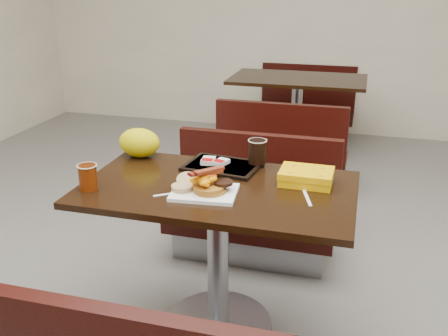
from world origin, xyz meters
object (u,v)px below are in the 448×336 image
(bench_near_n, at_px, (251,203))
(platter, at_px, (204,192))
(knife, at_px, (307,198))
(tray, at_px, (222,166))
(hashbrown_sleeve_left, at_px, (208,161))
(paper_bag, at_px, (139,143))
(bench_far_n, at_px, (305,102))
(fork, at_px, (163,195))
(coffee_cup_far, at_px, (257,152))
(coffee_cup_near, at_px, (88,177))
(table_far, at_px, (296,118))
(table_near, at_px, (218,260))
(pancake_stack, at_px, (210,188))
(hashbrown_sleeve_right, at_px, (221,162))
(clamshell, at_px, (306,177))
(bench_far_s, at_px, (284,142))

(bench_near_n, height_order, platter, platter)
(knife, height_order, tray, tray)
(knife, height_order, hashbrown_sleeve_left, hashbrown_sleeve_left)
(paper_bag, bearing_deg, knife, -18.48)
(bench_far_n, distance_m, fork, 3.48)
(coffee_cup_far, bearing_deg, fork, -124.66)
(coffee_cup_near, xyz_separation_m, hashbrown_sleeve_left, (0.42, 0.41, -0.03))
(table_far, bearing_deg, table_near, -90.00)
(coffee_cup_near, bearing_deg, table_near, 18.63)
(table_far, distance_m, platter, 2.73)
(bench_near_n, xyz_separation_m, bench_far_n, (0.00, 2.60, 0.00))
(table_far, bearing_deg, fork, -94.06)
(platter, relative_size, coffee_cup_far, 2.34)
(table_far, xyz_separation_m, knife, (0.40, -2.63, 0.38))
(table_near, relative_size, paper_bag, 5.63)
(fork, height_order, coffee_cup_far, coffee_cup_far)
(knife, bearing_deg, coffee_cup_near, -97.31)
(pancake_stack, bearing_deg, bench_far_n, 89.93)
(coffee_cup_near, xyz_separation_m, paper_bag, (0.04, 0.45, 0.02))
(fork, height_order, hashbrown_sleeve_left, hashbrown_sleeve_left)
(tray, bearing_deg, table_far, 95.97)
(knife, xyz_separation_m, paper_bag, (-0.89, 0.30, 0.07))
(knife, relative_size, hashbrown_sleeve_right, 2.12)
(coffee_cup_far, bearing_deg, bench_near_n, 105.59)
(knife, bearing_deg, fork, -94.37)
(hashbrown_sleeve_right, xyz_separation_m, paper_bag, (-0.44, 0.04, 0.05))
(table_far, xyz_separation_m, pancake_stack, (-0.00, -2.70, 0.41))
(coffee_cup_near, height_order, coffee_cup_far, coffee_cup_far)
(knife, bearing_deg, hashbrown_sleeve_right, -136.66)
(bench_far_n, distance_m, hashbrown_sleeve_left, 3.10)
(fork, relative_size, knife, 0.77)
(knife, relative_size, clamshell, 0.68)
(pancake_stack, distance_m, coffee_cup_far, 0.41)
(hashbrown_sleeve_right, xyz_separation_m, coffee_cup_far, (0.16, 0.06, 0.05))
(tray, xyz_separation_m, hashbrown_sleeve_right, (-0.01, 0.01, 0.02))
(table_near, distance_m, pancake_stack, 0.42)
(coffee_cup_far, bearing_deg, clamshell, -30.94)
(table_near, relative_size, platter, 4.40)
(hashbrown_sleeve_right, height_order, paper_bag, paper_bag)
(hashbrown_sleeve_left, relative_size, coffee_cup_far, 0.71)
(table_far, relative_size, clamshell, 5.15)
(table_near, height_order, bench_far_n, table_near)
(knife, relative_size, coffee_cup_far, 1.37)
(hashbrown_sleeve_left, relative_size, paper_bag, 0.39)
(table_far, bearing_deg, clamshell, -81.44)
(platter, relative_size, clamshell, 1.17)
(coffee_cup_near, distance_m, fork, 0.34)
(bench_far_s, xyz_separation_m, clamshell, (0.37, -1.76, 0.42))
(table_near, bearing_deg, coffee_cup_far, 68.72)
(table_far, relative_size, platter, 4.40)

